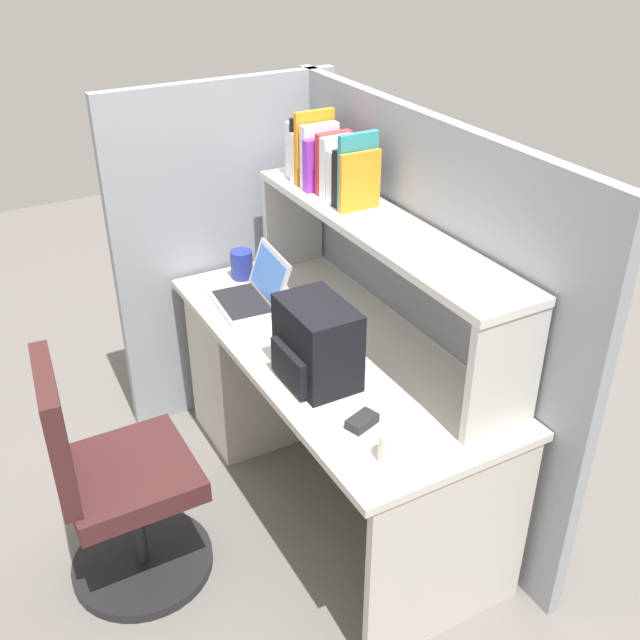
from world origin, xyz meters
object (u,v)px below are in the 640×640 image
at_px(laptop, 253,292).
at_px(office_chair, 115,491).
at_px(tissue_box, 305,318).
at_px(backpack, 316,344).
at_px(computer_mouse, 362,421).
at_px(paper_cup, 391,447).
at_px(snack_canister, 242,264).

relative_size(laptop, office_chair, 0.35).
height_order(laptop, tissue_box, laptop).
distance_m(tissue_box, office_chair, 0.94).
bearing_deg(backpack, computer_mouse, 0.16).
height_order(computer_mouse, tissue_box, tissue_box).
relative_size(backpack, paper_cup, 3.15).
bearing_deg(tissue_box, computer_mouse, -20.99).
bearing_deg(laptop, paper_cup, -2.58).
distance_m(backpack, office_chair, 0.87).
xyz_separation_m(tissue_box, office_chair, (0.16, -0.84, -0.39)).
bearing_deg(office_chair, tissue_box, -73.37).
height_order(backpack, paper_cup, backpack).
distance_m(computer_mouse, office_chair, 0.92).
relative_size(paper_cup, snack_canister, 0.76).
height_order(laptop, office_chair, laptop).
xyz_separation_m(laptop, paper_cup, (1.09, -0.05, -0.00)).
bearing_deg(paper_cup, backpack, 178.59).
xyz_separation_m(laptop, computer_mouse, (0.91, -0.04, -0.03)).
bearing_deg(paper_cup, laptop, 177.42).
bearing_deg(snack_canister, office_chair, -49.74).
bearing_deg(snack_canister, computer_mouse, -4.59).
bearing_deg(office_chair, backpack, -96.49).
relative_size(paper_cup, tissue_box, 0.43).
bearing_deg(backpack, laptop, 176.48).
xyz_separation_m(paper_cup, office_chair, (-0.64, -0.70, -0.38)).
bearing_deg(laptop, backpack, -3.52).
xyz_separation_m(backpack, snack_canister, (-0.84, 0.09, -0.08)).
distance_m(paper_cup, office_chair, 1.03).
bearing_deg(office_chair, paper_cup, -126.41).
distance_m(laptop, snack_canister, 0.25).
relative_size(computer_mouse, office_chair, 0.11).
distance_m(backpack, tissue_box, 0.35).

